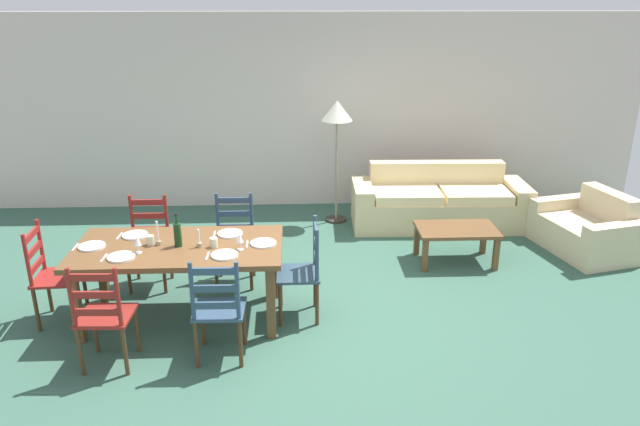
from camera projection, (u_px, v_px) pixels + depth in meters
ground_plane at (312, 314)px, 5.81m from camera, size 9.60×9.60×0.02m
wall_far at (304, 112)px, 8.44m from camera, size 9.60×0.16×2.70m
dining_table at (179, 254)px, 5.51m from camera, size 1.90×0.96×0.75m
dining_chair_near_left at (103, 316)px, 4.82m from camera, size 0.44×0.42×0.96m
dining_chair_near_right at (218, 309)px, 4.92m from camera, size 0.43×0.41×0.96m
dining_chair_far_left at (149, 242)px, 6.25m from camera, size 0.42×0.40×0.96m
dining_chair_far_right at (235, 240)px, 6.31m from camera, size 0.42×0.40×0.96m
dining_chair_head_west at (52, 275)px, 5.53m from camera, size 0.42×0.44×0.96m
dining_chair_head_east at (304, 271)px, 5.61m from camera, size 0.40×0.42×0.96m
dinner_plate_near_left at (121, 257)px, 5.22m from camera, size 0.24×0.24×0.02m
fork_near_left at (104, 258)px, 5.22m from camera, size 0.02×0.17×0.01m
dinner_plate_near_right at (225, 255)px, 5.26m from camera, size 0.24×0.24×0.02m
fork_near_right at (207, 256)px, 5.26m from camera, size 0.02×0.17×0.01m
dinner_plate_far_left at (135, 235)px, 5.69m from camera, size 0.24×0.24×0.02m
fork_far_left at (119, 236)px, 5.69m from camera, size 0.02×0.17×0.01m
dinner_plate_far_right at (230, 234)px, 5.73m from camera, size 0.24×0.24×0.02m
fork_far_right at (214, 234)px, 5.72m from camera, size 0.03×0.17×0.01m
dinner_plate_head_west at (92, 246)px, 5.44m from camera, size 0.24×0.24×0.02m
fork_head_west at (75, 247)px, 5.44m from camera, size 0.02×0.17×0.01m
dinner_plate_head_east at (263, 243)px, 5.51m from camera, size 0.24×0.24×0.02m
fork_head_east at (247, 244)px, 5.50m from camera, size 0.02×0.17×0.01m
wine_bottle at (178, 234)px, 5.43m from camera, size 0.07×0.07×0.32m
wine_glass_near_left at (137, 241)px, 5.29m from camera, size 0.06×0.06×0.16m
wine_glass_near_right at (240, 239)px, 5.35m from camera, size 0.06×0.06×0.16m
coffee_cup_primary at (214, 242)px, 5.43m from camera, size 0.07×0.07×0.09m
coffee_cup_secondary at (150, 240)px, 5.48m from camera, size 0.07×0.07×0.09m
candle_tall at (158, 239)px, 5.47m from camera, size 0.05×0.05×0.23m
candle_short at (199, 242)px, 5.43m from camera, size 0.05×0.05×0.17m
couch at (438, 203)px, 7.97m from camera, size 2.30×0.86×0.80m
coffee_table at (456, 233)px, 6.81m from camera, size 0.90×0.56×0.42m
armchair_upholstered at (589, 231)px, 7.16m from camera, size 1.05×1.32×0.72m
standing_lamp at (337, 118)px, 7.70m from camera, size 0.40×0.40×1.64m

